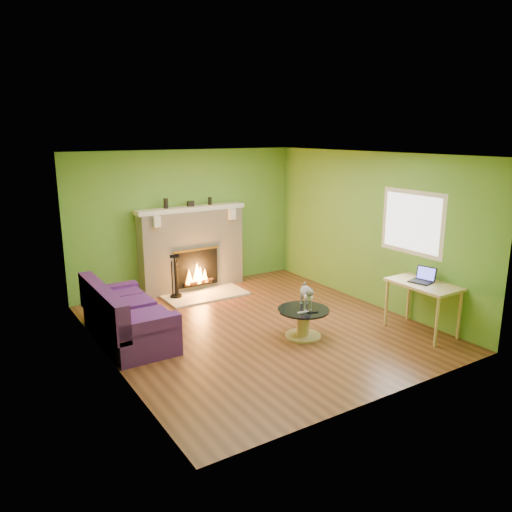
# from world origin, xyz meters

# --- Properties ---
(floor) EXTENTS (5.00, 5.00, 0.00)m
(floor) POSITION_xyz_m (0.00, 0.00, 0.00)
(floor) COLOR #592D19
(floor) RESTS_ON ground
(ceiling) EXTENTS (5.00, 5.00, 0.00)m
(ceiling) POSITION_xyz_m (0.00, 0.00, 2.60)
(ceiling) COLOR white
(ceiling) RESTS_ON wall_back
(wall_back) EXTENTS (5.00, 0.00, 5.00)m
(wall_back) POSITION_xyz_m (0.00, 2.50, 1.30)
(wall_back) COLOR #56922F
(wall_back) RESTS_ON floor
(wall_front) EXTENTS (5.00, 0.00, 5.00)m
(wall_front) POSITION_xyz_m (0.00, -2.50, 1.30)
(wall_front) COLOR #56922F
(wall_front) RESTS_ON floor
(wall_left) EXTENTS (0.00, 5.00, 5.00)m
(wall_left) POSITION_xyz_m (-2.25, 0.00, 1.30)
(wall_left) COLOR #56922F
(wall_left) RESTS_ON floor
(wall_right) EXTENTS (0.00, 5.00, 5.00)m
(wall_right) POSITION_xyz_m (2.25, 0.00, 1.30)
(wall_right) COLOR #56922F
(wall_right) RESTS_ON floor
(window_frame) EXTENTS (0.00, 1.20, 1.20)m
(window_frame) POSITION_xyz_m (2.24, -0.90, 1.55)
(window_frame) COLOR silver
(window_frame) RESTS_ON wall_right
(window_pane) EXTENTS (0.00, 1.06, 1.06)m
(window_pane) POSITION_xyz_m (2.23, -0.90, 1.55)
(window_pane) COLOR white
(window_pane) RESTS_ON wall_right
(fireplace) EXTENTS (2.10, 0.46, 1.58)m
(fireplace) POSITION_xyz_m (0.00, 2.32, 0.77)
(fireplace) COLOR beige
(fireplace) RESTS_ON floor
(hearth) EXTENTS (1.50, 0.75, 0.03)m
(hearth) POSITION_xyz_m (0.00, 1.80, 0.01)
(hearth) COLOR beige
(hearth) RESTS_ON floor
(mantel) EXTENTS (2.10, 0.28, 0.08)m
(mantel) POSITION_xyz_m (0.00, 2.30, 1.54)
(mantel) COLOR silver
(mantel) RESTS_ON fireplace
(sofa) EXTENTS (0.87, 1.86, 0.84)m
(sofa) POSITION_xyz_m (-1.86, 0.65, 0.32)
(sofa) COLOR #431962
(sofa) RESTS_ON floor
(coffee_table) EXTENTS (0.75, 0.75, 0.42)m
(coffee_table) POSITION_xyz_m (0.36, -0.64, 0.24)
(coffee_table) COLOR tan
(coffee_table) RESTS_ON floor
(desk) EXTENTS (0.60, 1.03, 0.76)m
(desk) POSITION_xyz_m (1.95, -1.44, 0.67)
(desk) COLOR tan
(desk) RESTS_ON floor
(cat) EXTENTS (0.46, 0.63, 0.37)m
(cat) POSITION_xyz_m (0.44, -0.59, 0.61)
(cat) COLOR slate
(cat) RESTS_ON coffee_table
(remote_silver) EXTENTS (0.17, 0.07, 0.02)m
(remote_silver) POSITION_xyz_m (0.26, -0.76, 0.43)
(remote_silver) COLOR #939396
(remote_silver) RESTS_ON coffee_table
(remote_black) EXTENTS (0.16, 0.09, 0.02)m
(remote_black) POSITION_xyz_m (0.38, -0.82, 0.43)
(remote_black) COLOR black
(remote_black) RESTS_ON coffee_table
(laptop) EXTENTS (0.33, 0.36, 0.23)m
(laptop) POSITION_xyz_m (1.93, -1.39, 0.88)
(laptop) COLOR black
(laptop) RESTS_ON desk
(fire_tools) EXTENTS (0.21, 0.21, 0.79)m
(fire_tools) POSITION_xyz_m (-0.51, 1.95, 0.42)
(fire_tools) COLOR black
(fire_tools) RESTS_ON hearth
(mantel_vase_left) EXTENTS (0.08, 0.08, 0.18)m
(mantel_vase_left) POSITION_xyz_m (-0.48, 2.33, 1.67)
(mantel_vase_left) COLOR black
(mantel_vase_left) RESTS_ON mantel
(mantel_vase_right) EXTENTS (0.07, 0.07, 0.14)m
(mantel_vase_right) POSITION_xyz_m (0.40, 2.33, 1.65)
(mantel_vase_right) COLOR black
(mantel_vase_right) RESTS_ON mantel
(mantel_box) EXTENTS (0.12, 0.08, 0.10)m
(mantel_box) POSITION_xyz_m (0.00, 2.33, 1.63)
(mantel_box) COLOR black
(mantel_box) RESTS_ON mantel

